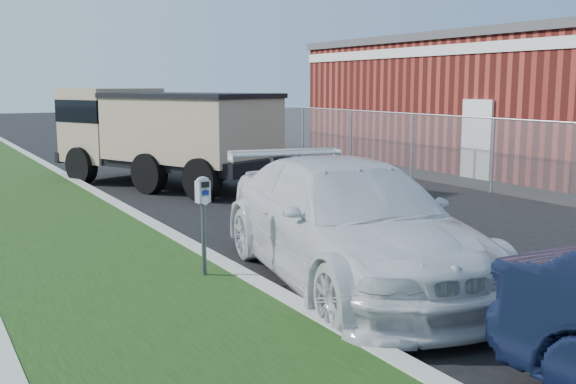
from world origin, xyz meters
TOP-DOWN VIEW (x-y plane):
  - ground at (0.00, 0.00)m, footprint 120.00×120.00m
  - chainlink_fence at (6.00, 7.00)m, footprint 0.06×30.06m
  - brick_building at (12.00, 8.00)m, footprint 9.20×14.20m
  - parking_meter at (-3.06, 0.29)m, footprint 0.20×0.15m
  - white_wagon at (-1.35, -0.48)m, footprint 3.14×5.80m
  - dump_truck at (-0.62, 9.12)m, footprint 4.66×6.77m

SIDE VIEW (x-z plane):
  - ground at x=0.00m, z-range 0.00..0.00m
  - white_wagon at x=-1.35m, z-range 0.00..1.59m
  - parking_meter at x=-3.06m, z-range 0.42..1.72m
  - chainlink_fence at x=6.00m, z-range -13.74..16.26m
  - dump_truck at x=-0.62m, z-range 0.16..2.66m
  - brick_building at x=12.00m, z-range 0.04..4.21m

